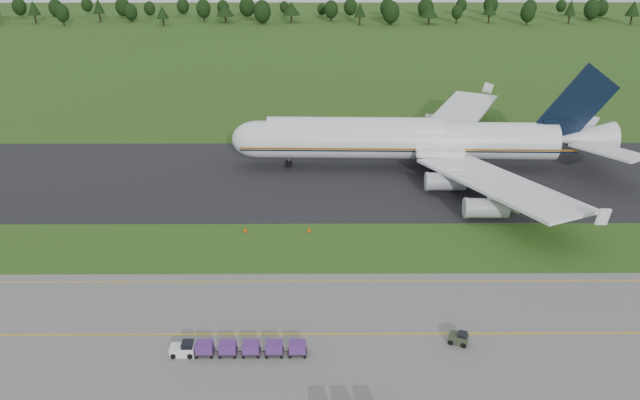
{
  "coord_description": "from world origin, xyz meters",
  "views": [
    {
      "loc": [
        1.99,
        -84.2,
        46.32
      ],
      "look_at": [
        2.38,
        2.0,
        7.05
      ],
      "focal_mm": 35.0,
      "sensor_mm": 36.0,
      "label": 1
    }
  ],
  "objects_px": {
    "utility_cart": "(458,339)",
    "edge_markers": "(277,231)",
    "aircraft": "(413,139)",
    "baggage_train": "(237,348)"
  },
  "relations": [
    {
      "from": "baggage_train",
      "to": "utility_cart",
      "type": "relative_size",
      "value": 6.25
    },
    {
      "from": "utility_cart",
      "to": "edge_markers",
      "type": "relative_size",
      "value": 0.23
    },
    {
      "from": "aircraft",
      "to": "edge_markers",
      "type": "height_order",
      "value": "aircraft"
    },
    {
      "from": "aircraft",
      "to": "utility_cart",
      "type": "relative_size",
      "value": 30.08
    },
    {
      "from": "utility_cart",
      "to": "edge_markers",
      "type": "xyz_separation_m",
      "value": [
        -23.19,
        28.76,
        -0.37
      ]
    },
    {
      "from": "baggage_train",
      "to": "utility_cart",
      "type": "bearing_deg",
      "value": 4.34
    },
    {
      "from": "aircraft",
      "to": "edge_markers",
      "type": "distance_m",
      "value": 38.39
    },
    {
      "from": "aircraft",
      "to": "baggage_train",
      "type": "bearing_deg",
      "value": -115.71
    },
    {
      "from": "aircraft",
      "to": "utility_cart",
      "type": "xyz_separation_m",
      "value": [
        -2.27,
        -56.89,
        -5.47
      ]
    },
    {
      "from": "baggage_train",
      "to": "edge_markers",
      "type": "distance_m",
      "value": 30.88
    }
  ]
}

